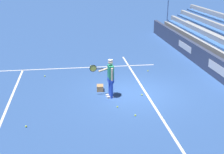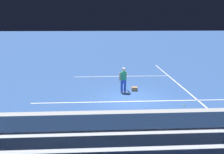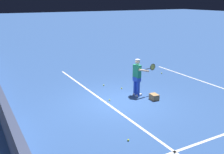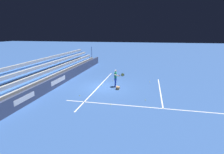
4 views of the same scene
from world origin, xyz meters
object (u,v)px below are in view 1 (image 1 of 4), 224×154
object	(u,v)px
tennis_ball_stray_back	(45,76)
tennis_ball_on_baseline	(142,95)
ball_box_cardboard	(100,88)
tennis_ball_near_player	(148,71)
tennis_ball_far_right	(26,126)
tennis_ball_by_box	(117,107)
tennis_ball_far_left	(135,115)
tennis_ball_midcourt	(91,66)
tennis_player	(110,78)

from	to	relation	value
tennis_ball_stray_back	tennis_ball_on_baseline	bearing A→B (deg)	-125.41
ball_box_cardboard	tennis_ball_on_baseline	bearing A→B (deg)	-115.35
tennis_ball_near_player	tennis_ball_far_right	distance (m)	8.11
tennis_ball_by_box	tennis_ball_near_player	xyz separation A→B (m)	(4.38, -2.39, 0.00)
ball_box_cardboard	tennis_ball_far_right	size ratio (longest dim) A/B	6.06
tennis_ball_by_box	tennis_ball_on_baseline	xyz separation A→B (m)	(1.10, -1.28, 0.00)
tennis_ball_far_left	tennis_ball_far_right	xyz separation A→B (m)	(-0.33, 4.07, 0.00)
tennis_ball_stray_back	tennis_ball_on_baseline	world-z (taller)	same
tennis_ball_midcourt	tennis_ball_far_right	bearing A→B (deg)	157.63
ball_box_cardboard	tennis_ball_by_box	distance (m)	2.01
ball_box_cardboard	tennis_ball_far_left	distance (m)	3.01
ball_box_cardboard	tennis_ball_on_baseline	world-z (taller)	ball_box_cardboard
tennis_ball_far_left	ball_box_cardboard	bearing A→B (deg)	20.95
tennis_ball_midcourt	tennis_ball_far_left	size ratio (longest dim) A/B	1.00
tennis_ball_by_box	tennis_ball_near_player	distance (m)	4.99
tennis_player	tennis_ball_far_left	world-z (taller)	tennis_player
tennis_ball_stray_back	tennis_ball_on_baseline	xyz separation A→B (m)	(-3.17, -4.46, 0.00)
tennis_ball_on_baseline	tennis_ball_far_left	world-z (taller)	same
tennis_ball_near_player	tennis_ball_midcourt	distance (m)	3.33
tennis_player	tennis_ball_by_box	distance (m)	1.43
ball_box_cardboard	tennis_ball_midcourt	bearing A→B (deg)	2.24
tennis_ball_midcourt	tennis_ball_on_baseline	world-z (taller)	same
tennis_ball_by_box	tennis_ball_far_left	size ratio (longest dim) A/B	1.00
tennis_ball_on_baseline	tennis_ball_near_player	bearing A→B (deg)	-18.64
tennis_player	tennis_ball_on_baseline	world-z (taller)	tennis_player
ball_box_cardboard	tennis_ball_far_right	bearing A→B (deg)	136.33
tennis_ball_near_player	tennis_ball_stray_back	xyz separation A→B (m)	(-0.12, 5.57, 0.00)
tennis_player	tennis_ball_midcourt	xyz separation A→B (m)	(4.59, 0.51, -0.86)
tennis_ball_by_box	tennis_ball_far_right	world-z (taller)	same
tennis_ball_by_box	tennis_ball_stray_back	world-z (taller)	same
ball_box_cardboard	tennis_ball_stray_back	bearing A→B (deg)	48.97
tennis_ball_near_player	tennis_ball_stray_back	distance (m)	5.57
tennis_player	tennis_ball_near_player	size ratio (longest dim) A/B	25.98
tennis_player	ball_box_cardboard	size ratio (longest dim) A/B	4.29
tennis_ball_stray_back	tennis_ball_midcourt	size ratio (longest dim) A/B	1.00
tennis_ball_stray_back	tennis_ball_far_left	distance (m)	6.35
tennis_ball_by_box	tennis_ball_midcourt	world-z (taller)	same
ball_box_cardboard	tennis_ball_near_player	distance (m)	3.79
tennis_ball_stray_back	tennis_ball_midcourt	bearing A→B (deg)	-59.97
ball_box_cardboard	tennis_ball_stray_back	size ratio (longest dim) A/B	6.06
tennis_player	tennis_ball_stray_back	xyz separation A→B (m)	(3.14, 3.03, -0.86)
ball_box_cardboard	tennis_ball_by_box	world-z (taller)	ball_box_cardboard
tennis_ball_midcourt	tennis_ball_on_baseline	distance (m)	5.02
tennis_ball_on_baseline	tennis_ball_far_left	bearing A→B (deg)	159.88
tennis_ball_by_box	tennis_ball_far_right	bearing A→B (deg)	108.73
tennis_ball_far_left	tennis_ball_by_box	bearing A→B (deg)	33.12
tennis_ball_midcourt	tennis_ball_far_right	world-z (taller)	same
tennis_player	tennis_ball_stray_back	world-z (taller)	tennis_player
tennis_ball_near_player	tennis_ball_on_baseline	size ratio (longest dim) A/B	1.00
tennis_ball_far_right	tennis_ball_stray_back	bearing A→B (deg)	-3.41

